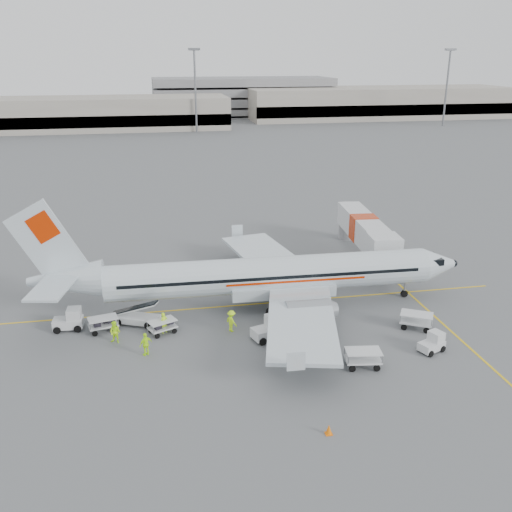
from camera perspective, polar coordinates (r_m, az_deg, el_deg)
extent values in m
plane|color=#56595B|center=(50.78, 0.42, -4.79)|extent=(360.00, 360.00, 0.00)
cube|color=yellow|center=(50.78, 0.42, -4.78)|extent=(44.00, 0.20, 0.01)
cube|color=yellow|center=(48.63, 18.89, -7.09)|extent=(0.20, 20.00, 0.01)
cone|color=orange|center=(58.39, 13.73, -1.67)|extent=(0.42, 0.42, 0.69)
cone|color=orange|center=(60.93, 2.69, -0.20)|extent=(0.43, 0.43, 0.69)
cone|color=orange|center=(34.94, 7.29, -16.80)|extent=(0.41, 0.41, 0.67)
imported|color=#A9DE14|center=(45.99, -9.18, -6.61)|extent=(0.75, 0.69, 1.71)
imported|color=#A9DE14|center=(45.21, -13.91, -7.40)|extent=(1.07, 0.98, 1.77)
imported|color=#A9DE14|center=(45.67, -2.47, -6.51)|extent=(1.16, 1.33, 1.78)
imported|color=#A9DE14|center=(42.96, -10.96, -8.65)|extent=(1.12, 0.94, 1.79)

